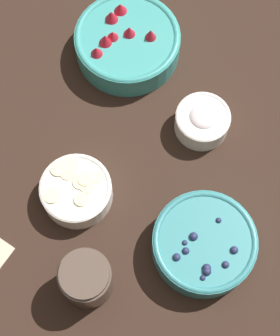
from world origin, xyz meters
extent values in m
plane|color=black|center=(0.00, 0.00, 0.00)|extent=(4.00, 4.00, 0.00)
cylinder|color=teal|center=(0.25, 0.03, 0.03)|extent=(0.22, 0.22, 0.06)
torus|color=teal|center=(0.25, 0.03, 0.05)|extent=(0.22, 0.22, 0.02)
cylinder|color=#B21928|center=(0.25, 0.03, 0.05)|extent=(0.18, 0.18, 0.02)
cone|color=#B21928|center=(0.28, 0.07, 0.07)|extent=(0.05, 0.05, 0.03)
cone|color=#B21928|center=(0.25, -0.02, 0.07)|extent=(0.03, 0.03, 0.03)
cone|color=#B21928|center=(0.31, 0.05, 0.07)|extent=(0.03, 0.03, 0.03)
cone|color=#B21928|center=(0.25, 0.03, 0.07)|extent=(0.04, 0.04, 0.03)
cone|color=#B21928|center=(0.20, 0.08, 0.07)|extent=(0.04, 0.04, 0.02)
cone|color=#B21928|center=(0.22, 0.07, 0.07)|extent=(0.04, 0.04, 0.03)
cone|color=#B21928|center=(0.24, 0.06, 0.07)|extent=(0.03, 0.03, 0.02)
cylinder|color=teal|center=(-0.15, -0.19, 0.03)|extent=(0.19, 0.19, 0.06)
torus|color=teal|center=(-0.15, -0.19, 0.06)|extent=(0.19, 0.19, 0.01)
cylinder|color=#23284C|center=(-0.15, -0.19, 0.05)|extent=(0.15, 0.15, 0.02)
sphere|color=#23284C|center=(-0.16, -0.24, 0.06)|extent=(0.01, 0.01, 0.01)
sphere|color=#23284C|center=(-0.22, -0.19, 0.06)|extent=(0.01, 0.01, 0.01)
sphere|color=#23284C|center=(-0.11, -0.20, 0.06)|extent=(0.01, 0.01, 0.01)
sphere|color=#23284C|center=(-0.19, -0.23, 0.06)|extent=(0.01, 0.01, 0.01)
sphere|color=#23284C|center=(-0.15, -0.16, 0.06)|extent=(0.02, 0.02, 0.02)
sphere|color=#23284C|center=(-0.20, -0.19, 0.06)|extent=(0.02, 0.02, 0.02)
sphere|color=#23284C|center=(-0.20, -0.20, 0.06)|extent=(0.02, 0.02, 0.02)
sphere|color=#23284C|center=(-0.17, -0.15, 0.06)|extent=(0.01, 0.01, 0.01)
sphere|color=#23284C|center=(-0.19, -0.14, 0.06)|extent=(0.01, 0.01, 0.01)
sphere|color=#23284C|center=(-0.16, -0.15, 0.06)|extent=(0.01, 0.01, 0.01)
cylinder|color=white|center=(-0.09, 0.07, 0.03)|extent=(0.14, 0.14, 0.05)
torus|color=white|center=(-0.09, 0.07, 0.05)|extent=(0.14, 0.14, 0.01)
cylinder|color=beige|center=(-0.09, 0.07, 0.04)|extent=(0.11, 0.11, 0.02)
cylinder|color=beige|center=(-0.06, 0.03, 0.05)|extent=(0.02, 0.02, 0.00)
cylinder|color=beige|center=(-0.05, 0.09, 0.05)|extent=(0.03, 0.03, 0.01)
cylinder|color=beige|center=(-0.06, 0.09, 0.05)|extent=(0.03, 0.03, 0.00)
cylinder|color=beige|center=(-0.08, 0.04, 0.05)|extent=(0.03, 0.03, 0.00)
cylinder|color=beige|center=(-0.11, 0.05, 0.05)|extent=(0.03, 0.03, 0.01)
cylinder|color=beige|center=(-0.06, 0.10, 0.05)|extent=(0.03, 0.03, 0.01)
cylinder|color=beige|center=(-0.07, 0.05, 0.05)|extent=(0.03, 0.03, 0.01)
cylinder|color=beige|center=(-0.11, 0.11, 0.05)|extent=(0.03, 0.03, 0.01)
cylinder|color=beige|center=(-0.08, 0.06, 0.05)|extent=(0.03, 0.03, 0.00)
cylinder|color=white|center=(0.10, -0.15, 0.02)|extent=(0.11, 0.11, 0.05)
torus|color=white|center=(0.10, -0.15, 0.05)|extent=(0.11, 0.11, 0.01)
cylinder|color=white|center=(0.10, -0.15, 0.04)|extent=(0.09, 0.09, 0.01)
ellipsoid|color=white|center=(0.10, -0.15, 0.05)|extent=(0.06, 0.06, 0.03)
cylinder|color=#4C3D33|center=(-0.25, 0.01, 0.05)|extent=(0.09, 0.09, 0.09)
cylinder|color=#472819|center=(-0.25, 0.01, 0.04)|extent=(0.08, 0.08, 0.07)
cylinder|color=#4C3D33|center=(-0.25, 0.01, 0.10)|extent=(0.09, 0.09, 0.01)
camera|label=1|loc=(-0.40, -0.11, 1.04)|focal=60.00mm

